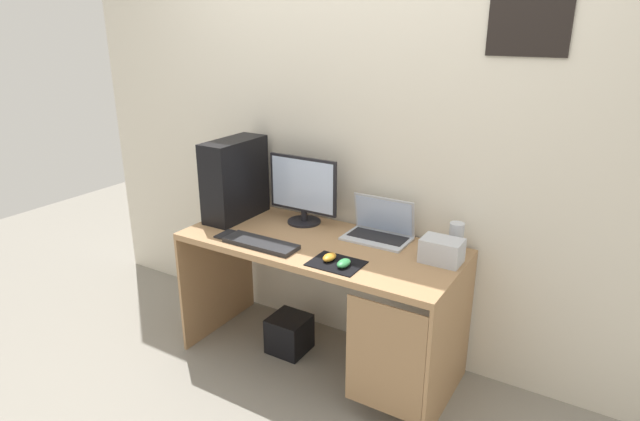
# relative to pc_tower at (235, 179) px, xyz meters

# --- Properties ---
(ground_plane) EXTENTS (8.00, 8.00, 0.00)m
(ground_plane) POSITION_rel_pc_tower_xyz_m (0.64, -0.07, -1.00)
(ground_plane) COLOR gray
(wall_back) EXTENTS (4.00, 0.05, 2.60)m
(wall_back) POSITION_rel_pc_tower_xyz_m (0.64, 0.30, 0.30)
(wall_back) COLOR beige
(wall_back) RESTS_ON ground_plane
(desk) EXTENTS (1.54, 0.67, 0.76)m
(desk) POSITION_rel_pc_tower_xyz_m (0.66, -0.08, -0.39)
(desk) COLOR #A37A51
(desk) RESTS_ON ground_plane
(pc_tower) EXTENTS (0.18, 0.43, 0.48)m
(pc_tower) POSITION_rel_pc_tower_xyz_m (0.00, 0.00, 0.00)
(pc_tower) COLOR black
(pc_tower) RESTS_ON desk
(monitor) EXTENTS (0.44, 0.20, 0.40)m
(monitor) POSITION_rel_pc_tower_xyz_m (0.41, 0.12, -0.04)
(monitor) COLOR black
(monitor) RESTS_ON desk
(laptop) EXTENTS (0.36, 0.22, 0.22)m
(laptop) POSITION_rel_pc_tower_xyz_m (0.89, 0.14, -0.19)
(laptop) COLOR #B7BCC6
(laptop) RESTS_ON desk
(speaker) EXTENTS (0.08, 0.08, 0.16)m
(speaker) POSITION_rel_pc_tower_xyz_m (1.31, 0.18, -0.16)
(speaker) COLOR #B7BCC6
(speaker) RESTS_ON desk
(projector) EXTENTS (0.20, 0.14, 0.12)m
(projector) POSITION_rel_pc_tower_xyz_m (1.29, 0.02, -0.18)
(projector) COLOR #B7BCC6
(projector) RESTS_ON desk
(keyboard) EXTENTS (0.42, 0.14, 0.02)m
(keyboard) POSITION_rel_pc_tower_xyz_m (0.40, -0.28, -0.23)
(keyboard) COLOR #232326
(keyboard) RESTS_ON desk
(mousepad) EXTENTS (0.26, 0.20, 0.00)m
(mousepad) POSITION_rel_pc_tower_xyz_m (0.85, -0.27, -0.24)
(mousepad) COLOR black
(mousepad) RESTS_ON desk
(mouse_left) EXTENTS (0.06, 0.10, 0.03)m
(mouse_left) POSITION_rel_pc_tower_xyz_m (0.81, -0.26, -0.22)
(mouse_left) COLOR orange
(mouse_left) RESTS_ON mousepad
(mouse_right) EXTENTS (0.06, 0.10, 0.03)m
(mouse_right) POSITION_rel_pc_tower_xyz_m (0.90, -0.29, -0.22)
(mouse_right) COLOR #338C4C
(mouse_right) RESTS_ON mousepad
(cell_phone) EXTENTS (0.07, 0.13, 0.01)m
(cell_phone) POSITION_rel_pc_tower_xyz_m (0.14, -0.27, -0.23)
(cell_phone) COLOR #232326
(cell_phone) RESTS_ON desk
(subwoofer) EXTENTS (0.22, 0.22, 0.22)m
(subwoofer) POSITION_rel_pc_tower_xyz_m (0.42, -0.07, -0.89)
(subwoofer) COLOR black
(subwoofer) RESTS_ON ground_plane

